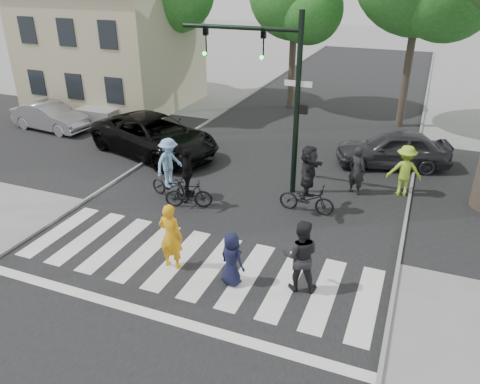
{
  "coord_description": "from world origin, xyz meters",
  "views": [
    {
      "loc": [
        5.0,
        -8.21,
        7.12
      ],
      "look_at": [
        0.5,
        3.0,
        1.3
      ],
      "focal_mm": 35.0,
      "sensor_mm": 36.0,
      "label": 1
    }
  ],
  "objects_px": {
    "cyclist_left": "(170,173)",
    "cyclist_right": "(308,183)",
    "car_suv": "(154,136)",
    "pedestrian_child": "(232,259)",
    "cyclist_mid": "(188,184)",
    "car_silver": "(51,117)",
    "car_grey": "(393,149)",
    "traffic_signal": "(273,78)",
    "pedestrian_adult": "(300,256)",
    "pedestrian_woman": "(171,236)"
  },
  "relations": [
    {
      "from": "car_suv",
      "to": "car_silver",
      "type": "distance_m",
      "value": 6.43
    },
    {
      "from": "car_grey",
      "to": "cyclist_mid",
      "type": "bearing_deg",
      "value": -59.28
    },
    {
      "from": "cyclist_right",
      "to": "cyclist_mid",
      "type": "bearing_deg",
      "value": -163.11
    },
    {
      "from": "pedestrian_child",
      "to": "car_silver",
      "type": "height_order",
      "value": "pedestrian_child"
    },
    {
      "from": "cyclist_left",
      "to": "car_grey",
      "type": "bearing_deg",
      "value": 40.61
    },
    {
      "from": "pedestrian_adult",
      "to": "car_suv",
      "type": "height_order",
      "value": "pedestrian_adult"
    },
    {
      "from": "cyclist_right",
      "to": "pedestrian_adult",
      "type": "bearing_deg",
      "value": -77.96
    },
    {
      "from": "car_silver",
      "to": "cyclist_left",
      "type": "bearing_deg",
      "value": -110.5
    },
    {
      "from": "cyclist_left",
      "to": "cyclist_right",
      "type": "bearing_deg",
      "value": 9.13
    },
    {
      "from": "cyclist_right",
      "to": "car_silver",
      "type": "relative_size",
      "value": 0.56
    },
    {
      "from": "traffic_signal",
      "to": "car_grey",
      "type": "bearing_deg",
      "value": 44.46
    },
    {
      "from": "cyclist_right",
      "to": "car_grey",
      "type": "height_order",
      "value": "cyclist_right"
    },
    {
      "from": "pedestrian_child",
      "to": "car_silver",
      "type": "xyz_separation_m",
      "value": [
        -12.8,
        8.02,
        -0.05
      ]
    },
    {
      "from": "cyclist_right",
      "to": "car_grey",
      "type": "xyz_separation_m",
      "value": [
        2.13,
        4.98,
        -0.28
      ]
    },
    {
      "from": "pedestrian_woman",
      "to": "cyclist_left",
      "type": "relative_size",
      "value": 0.86
    },
    {
      "from": "car_suv",
      "to": "pedestrian_adult",
      "type": "bearing_deg",
      "value": -111.11
    },
    {
      "from": "traffic_signal",
      "to": "cyclist_right",
      "type": "distance_m",
      "value": 3.57
    },
    {
      "from": "cyclist_mid",
      "to": "cyclist_right",
      "type": "distance_m",
      "value": 3.82
    },
    {
      "from": "pedestrian_woman",
      "to": "pedestrian_child",
      "type": "xyz_separation_m",
      "value": [
        1.72,
        -0.08,
        -0.21
      ]
    },
    {
      "from": "cyclist_left",
      "to": "car_silver",
      "type": "xyz_separation_m",
      "value": [
        -9.03,
        4.38,
        -0.26
      ]
    },
    {
      "from": "cyclist_mid",
      "to": "car_grey",
      "type": "height_order",
      "value": "cyclist_mid"
    },
    {
      "from": "pedestrian_child",
      "to": "pedestrian_adult",
      "type": "xyz_separation_m",
      "value": [
        1.6,
        0.43,
        0.22
      ]
    },
    {
      "from": "cyclist_mid",
      "to": "cyclist_left",
      "type": "bearing_deg",
      "value": 156.67
    },
    {
      "from": "car_grey",
      "to": "car_suv",
      "type": "bearing_deg",
      "value": -91.99
    },
    {
      "from": "pedestrian_woman",
      "to": "cyclist_mid",
      "type": "xyz_separation_m",
      "value": [
        -1.17,
        3.18,
        -0.08
      ]
    },
    {
      "from": "pedestrian_woman",
      "to": "car_silver",
      "type": "height_order",
      "value": "pedestrian_woman"
    },
    {
      "from": "pedestrian_woman",
      "to": "cyclist_right",
      "type": "distance_m",
      "value": 4.95
    },
    {
      "from": "pedestrian_adult",
      "to": "cyclist_right",
      "type": "bearing_deg",
      "value": -90.94
    },
    {
      "from": "pedestrian_woman",
      "to": "car_silver",
      "type": "xyz_separation_m",
      "value": [
        -11.08,
        7.93,
        -0.26
      ]
    },
    {
      "from": "pedestrian_child",
      "to": "car_silver",
      "type": "bearing_deg",
      "value": -11.58
    },
    {
      "from": "pedestrian_child",
      "to": "cyclist_mid",
      "type": "bearing_deg",
      "value": -27.95
    },
    {
      "from": "pedestrian_woman",
      "to": "cyclist_right",
      "type": "relative_size",
      "value": 0.81
    },
    {
      "from": "pedestrian_woman",
      "to": "pedestrian_adult",
      "type": "height_order",
      "value": "pedestrian_adult"
    },
    {
      "from": "pedestrian_adult",
      "to": "pedestrian_woman",
      "type": "bearing_deg",
      "value": -6.96
    },
    {
      "from": "cyclist_right",
      "to": "car_suv",
      "type": "distance_m",
      "value": 7.7
    },
    {
      "from": "car_suv",
      "to": "car_silver",
      "type": "bearing_deg",
      "value": 99.8
    },
    {
      "from": "traffic_signal",
      "to": "cyclist_right",
      "type": "relative_size",
      "value": 2.65
    },
    {
      "from": "cyclist_left",
      "to": "car_suv",
      "type": "bearing_deg",
      "value": 128.03
    },
    {
      "from": "pedestrian_adult",
      "to": "cyclist_mid",
      "type": "relative_size",
      "value": 0.92
    },
    {
      "from": "traffic_signal",
      "to": "car_silver",
      "type": "distance_m",
      "value": 12.56
    },
    {
      "from": "pedestrian_child",
      "to": "pedestrian_adult",
      "type": "height_order",
      "value": "pedestrian_adult"
    },
    {
      "from": "pedestrian_child",
      "to": "pedestrian_adult",
      "type": "distance_m",
      "value": 1.67
    },
    {
      "from": "traffic_signal",
      "to": "cyclist_right",
      "type": "bearing_deg",
      "value": -37.24
    },
    {
      "from": "pedestrian_adult",
      "to": "car_silver",
      "type": "bearing_deg",
      "value": -40.76
    },
    {
      "from": "pedestrian_woman",
      "to": "cyclist_left",
      "type": "xyz_separation_m",
      "value": [
        -2.05,
        3.55,
        0.01
      ]
    },
    {
      "from": "cyclist_left",
      "to": "car_silver",
      "type": "relative_size",
      "value": 0.53
    },
    {
      "from": "traffic_signal",
      "to": "car_silver",
      "type": "relative_size",
      "value": 1.5
    },
    {
      "from": "traffic_signal",
      "to": "cyclist_left",
      "type": "relative_size",
      "value": 2.81
    },
    {
      "from": "cyclist_mid",
      "to": "car_suv",
      "type": "bearing_deg",
      "value": 133.09
    },
    {
      "from": "traffic_signal",
      "to": "cyclist_left",
      "type": "height_order",
      "value": "traffic_signal"
    }
  ]
}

